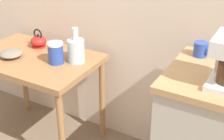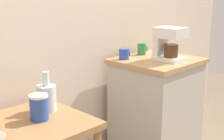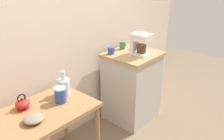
% 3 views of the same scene
% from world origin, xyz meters
% --- Properties ---
extents(back_wall, '(4.40, 0.10, 2.80)m').
position_xyz_m(back_wall, '(0.10, 0.44, 1.40)').
color(back_wall, beige).
rests_on(back_wall, ground_plane).
extents(wooden_table, '(0.90, 0.60, 0.73)m').
position_xyz_m(wooden_table, '(-0.56, 0.03, 0.64)').
color(wooden_table, '#9E7044').
rests_on(wooden_table, ground_plane).
extents(kitchen_counter, '(0.63, 0.59, 0.92)m').
position_xyz_m(kitchen_counter, '(0.76, 0.04, 0.46)').
color(kitchen_counter, '#BCB7AD').
rests_on(kitchen_counter, ground_plane).
extents(bowl_stoneware, '(0.16, 0.16, 0.05)m').
position_xyz_m(bowl_stoneware, '(-0.70, -0.06, 0.76)').
color(bowl_stoneware, gray).
rests_on(bowl_stoneware, wooden_table).
extents(teakettle, '(0.15, 0.12, 0.15)m').
position_xyz_m(teakettle, '(-0.65, 0.18, 0.78)').
color(teakettle, red).
rests_on(teakettle, wooden_table).
extents(glass_carafe_vase, '(0.12, 0.12, 0.25)m').
position_xyz_m(glass_carafe_vase, '(-0.25, 0.11, 0.82)').
color(glass_carafe_vase, silver).
rests_on(glass_carafe_vase, wooden_table).
extents(canister_enamel, '(0.11, 0.11, 0.15)m').
position_xyz_m(canister_enamel, '(-0.36, 0.03, 0.81)').
color(canister_enamel, '#2D4CAD').
rests_on(canister_enamel, wooden_table).
extents(coffee_maker, '(0.18, 0.22, 0.26)m').
position_xyz_m(coffee_maker, '(0.78, -0.04, 1.06)').
color(coffee_maker, white).
rests_on(coffee_maker, kitchen_counter).
extents(mug_blue, '(0.09, 0.08, 0.09)m').
position_xyz_m(mug_blue, '(0.56, 0.22, 0.96)').
color(mug_blue, '#2D4CAD').
rests_on(mug_blue, kitchen_counter).
extents(mug_tall_green, '(0.08, 0.07, 0.10)m').
position_xyz_m(mug_tall_green, '(0.81, 0.24, 0.96)').
color(mug_tall_green, '#338C4C').
rests_on(mug_tall_green, kitchen_counter).
extents(table_clock, '(0.12, 0.06, 0.13)m').
position_xyz_m(table_clock, '(0.95, 0.10, 0.97)').
color(table_clock, '#B2B5BA').
rests_on(table_clock, kitchen_counter).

